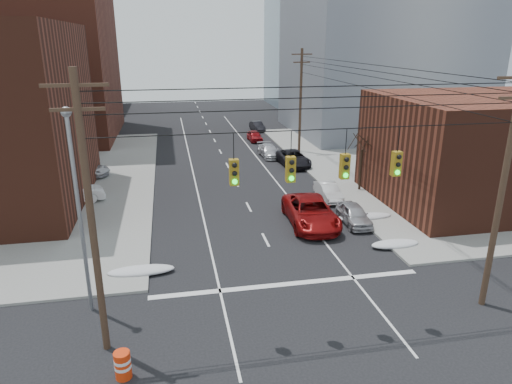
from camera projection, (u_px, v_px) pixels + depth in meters
name	position (u px, v px, depth m)	size (l,w,h in m)	color
ground	(332.00, 370.00, 17.19)	(160.00, 160.00, 0.00)	black
sidewalk_ne	(490.00, 159.00, 47.17)	(40.00, 40.00, 0.15)	gray
building_brick_far	(46.00, 75.00, 79.46)	(22.00, 18.00, 12.00)	#4F2417
building_office	(382.00, 34.00, 58.14)	(22.00, 20.00, 25.00)	gray
building_glass	(328.00, 44.00, 83.18)	(20.00, 18.00, 22.00)	gray
building_storefront	(490.00, 150.00, 34.06)	(16.00, 12.00, 8.00)	#4F2417
utility_pole_left	(91.00, 215.00, 16.61)	(2.20, 0.28, 11.00)	#473323
utility_pole_right	(502.00, 187.00, 19.68)	(2.20, 0.28, 11.00)	#473323
utility_pole_far	(301.00, 99.00, 48.53)	(2.20, 0.28, 11.00)	#473323
traffic_signals	(318.00, 166.00, 17.69)	(17.00, 0.42, 2.02)	black
street_light	(77.00, 196.00, 19.29)	(0.44, 0.44, 9.32)	gray
bare_tree	(361.00, 164.00, 36.80)	(2.09, 2.20, 4.93)	black
snow_nw	(141.00, 271.00, 24.16)	(3.50, 1.08, 0.42)	silver
snow_ne	(395.00, 244.00, 27.30)	(3.00, 1.08, 0.42)	silver
snow_east_far	(364.00, 217.00, 31.49)	(4.00, 1.08, 0.42)	silver
red_pickup	(311.00, 212.00, 30.49)	(2.94, 6.37, 1.77)	maroon
parked_car_a	(354.00, 214.00, 30.67)	(1.58, 3.93, 1.34)	#B6B5BA
parked_car_b	(328.00, 191.00, 35.40)	(1.34, 3.85, 1.27)	white
parked_car_c	(293.00, 158.00, 44.90)	(2.45, 5.31, 1.48)	black
parked_car_d	(269.00, 151.00, 48.25)	(1.78, 4.38, 1.27)	silver
parked_car_e	(255.00, 136.00, 55.76)	(1.48, 3.68, 1.25)	maroon
parked_car_f	(257.00, 126.00, 62.13)	(1.30, 3.73, 1.23)	black
lot_car_a	(72.00, 193.00, 34.12)	(1.61, 4.61, 1.52)	silver
lot_car_b	(84.00, 169.00, 40.95)	(2.12, 4.60, 1.28)	#BABABF
lot_car_d	(14.00, 169.00, 40.68)	(1.75, 4.35, 1.48)	#BABAC0
construction_barrel	(123.00, 365.00, 16.66)	(0.64, 0.64, 1.08)	red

